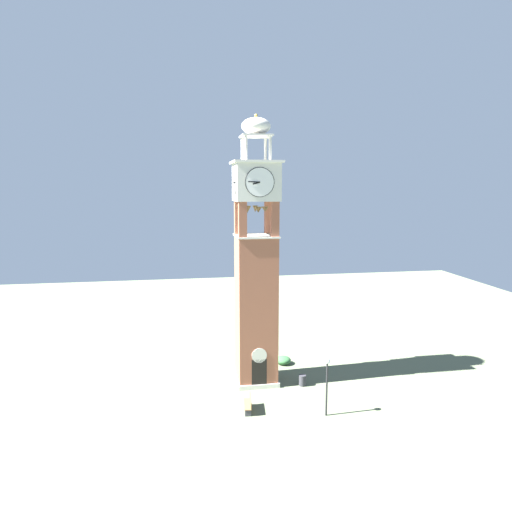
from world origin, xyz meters
name	(u,v)px	position (x,y,z in m)	size (l,w,h in m)	color
ground	(256,381)	(0.00, 0.00, 0.00)	(80.00, 80.00, 0.00)	#5B664C
clock_tower	(256,274)	(0.00, 0.00, 8.26)	(3.43, 3.43, 19.55)	#93543D
park_bench	(249,404)	(-1.24, -4.49, 0.48)	(0.62, 1.64, 0.95)	brown
lamp_post	(327,376)	(3.57, -5.92, 2.66)	(0.36, 0.36, 3.83)	black
trash_bin	(302,380)	(3.25, -1.37, 0.40)	(0.52, 0.52, 0.80)	#2D2D33
shrub_near_entry	(283,360)	(2.78, 2.92, 0.32)	(1.27, 1.27, 0.64)	#336638
shrub_left_of_tower	(247,364)	(-0.33, 2.27, 0.47)	(1.18, 1.18, 0.95)	#336638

